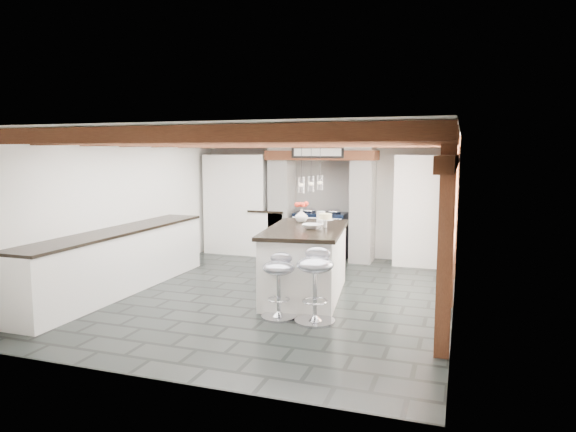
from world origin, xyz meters
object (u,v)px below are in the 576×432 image
(range_cooker, at_px, (321,235))
(bar_stool_far, at_px, (279,278))
(bar_stool_near, at_px, (315,276))
(kitchen_island, at_px, (306,261))

(range_cooker, height_order, bar_stool_far, range_cooker)
(range_cooker, bearing_deg, bar_stool_far, -82.97)
(bar_stool_near, relative_size, bar_stool_far, 1.12)
(bar_stool_far, bearing_deg, kitchen_island, 73.16)
(bar_stool_far, bearing_deg, bar_stool_near, -17.73)
(kitchen_island, distance_m, bar_stool_near, 1.18)
(bar_stool_near, bearing_deg, kitchen_island, 107.35)
(kitchen_island, height_order, bar_stool_far, kitchen_island)
(bar_stool_near, distance_m, bar_stool_far, 0.48)
(bar_stool_near, bearing_deg, range_cooker, 99.14)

